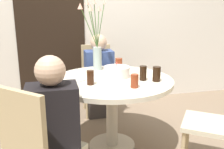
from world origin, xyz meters
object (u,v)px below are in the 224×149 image
drink_glass_1 (135,81)px  person_woman (99,79)px  chair_left_flank (97,75)px  chair_far_back (220,116)px  drink_glass_2 (143,73)px  drink_glass_3 (157,74)px  drink_glass_4 (119,64)px  chair_right_flank (37,145)px  flower_vase (95,41)px  side_plate (76,79)px  drink_glass_0 (90,78)px  person_guest (54,135)px  birthday_cake (117,72)px

drink_glass_1 → person_woman: size_ratio=0.11×
chair_left_flank → chair_far_back: same height
drink_glass_2 → drink_glass_3: size_ratio=0.99×
drink_glass_4 → chair_right_flank: bearing=-128.9°
flower_vase → drink_glass_4: flower_vase is taller
chair_left_flank → side_plate: bearing=-109.7°
drink_glass_1 → drink_glass_4: size_ratio=0.89×
chair_far_back → drink_glass_3: size_ratio=6.60×
chair_left_flank → drink_glass_0: chair_left_flank is taller
chair_far_back → drink_glass_4: bearing=-109.2°
drink_glass_2 → person_guest: size_ratio=0.13×
side_plate → drink_glass_3: (0.70, -0.21, 0.06)m
chair_left_flank → person_guest: (-0.58, -1.51, -0.00)m
chair_left_flank → side_plate: 1.01m
flower_vase → side_plate: size_ratio=4.28×
birthday_cake → drink_glass_0: birthday_cake is taller
drink_glass_0 → drink_glass_4: 0.60m
chair_right_flank → chair_far_back: (1.42, 0.11, 0.00)m
drink_glass_3 → person_woman: size_ratio=0.13×
chair_left_flank → drink_glass_0: size_ratio=7.06×
chair_far_back → birthday_cake: 0.97m
drink_glass_2 → drink_glass_3: drink_glass_3 is taller
chair_far_back → person_woman: bearing=-114.8°
chair_left_flank → chair_far_back: bearing=-62.4°
drink_glass_1 → chair_right_flank: bearing=-154.4°
flower_vase → drink_glass_1: (0.20, -0.70, -0.25)m
chair_far_back → drink_glass_0: bearing=-76.7°
chair_far_back → person_guest: size_ratio=0.85×
flower_vase → person_woman: (0.11, 0.39, -0.52)m
side_plate → drink_glass_4: drink_glass_4 is taller
drink_glass_0 → flower_vase: bearing=75.2°
birthday_cake → side_plate: 0.39m
chair_right_flank → drink_glass_4: (0.81, 1.01, 0.28)m
drink_glass_1 → chair_left_flank: bearing=93.8°
chair_right_flank → drink_glass_3: chair_right_flank is taller
drink_glass_0 → person_guest: (-0.32, -0.43, -0.28)m
drink_glass_4 → birthday_cake: bearing=-109.1°
chair_right_flank → drink_glass_0: bearing=-84.8°
person_woman → person_guest: 1.47m
drink_glass_0 → drink_glass_4: size_ratio=0.98×
drink_glass_4 → person_woman: size_ratio=0.12×
drink_glass_0 → drink_glass_2: 0.49m
drink_glass_3 → flower_vase: bearing=128.3°
drink_glass_3 → person_woman: 1.06m
drink_glass_0 → person_woman: size_ratio=0.12×
birthday_cake → drink_glass_1: bearing=-81.5°
chair_right_flank → person_guest: 0.16m
birthday_cake → person_woman: person_woman is taller
flower_vase → person_guest: size_ratio=0.70×
chair_far_back → birthday_cake: chair_far_back is taller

